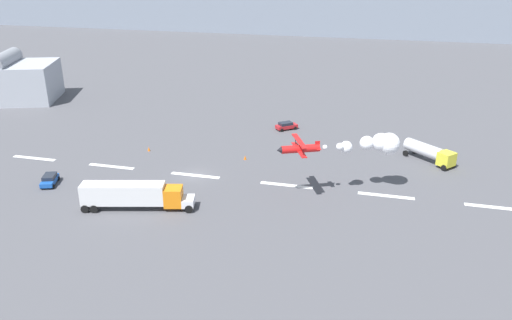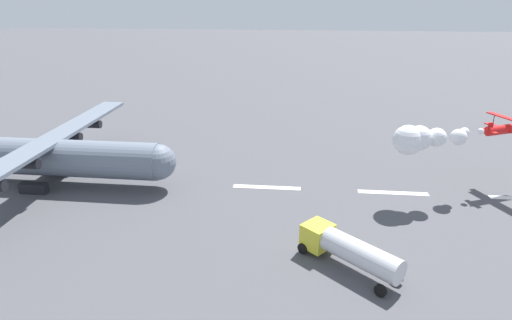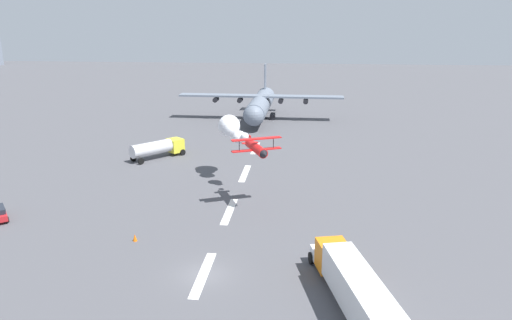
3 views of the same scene
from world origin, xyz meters
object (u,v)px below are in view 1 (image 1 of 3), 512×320
Objects in this scene: traffic_cone_near at (149,149)px; traffic_cone_far at (245,158)px; airport_staff_sedan at (286,126)px; stunt_biplane_red at (374,144)px; followme_car_yellow at (50,179)px; fuel_tanker_truck at (430,152)px; semi_truck_orange at (134,194)px.

traffic_cone_near is 1.00× the size of traffic_cone_far.
airport_staff_sedan is 5.92× the size of traffic_cone_near.
stunt_biplane_red is 48.59m from followme_car_yellow.
stunt_biplane_red is at bearing -54.29° from airport_staff_sedan.
stunt_biplane_red reaches higher than fuel_tanker_truck.
semi_truck_orange is 20.48× the size of traffic_cone_far.
followme_car_yellow is at bearing -157.08° from fuel_tanker_truck.
stunt_biplane_red reaches higher than semi_truck_orange.
traffic_cone_far is (17.62, 0.26, 0.00)m from traffic_cone_near.
semi_truck_orange is 3.46× the size of airport_staff_sedan.
airport_staff_sedan is (-17.47, 24.30, -6.46)m from stunt_biplane_red.
airport_staff_sedan is at bearing 49.19° from followme_car_yellow.
traffic_cone_near is at bearing -179.15° from traffic_cone_far.
followme_car_yellow reaches higher than traffic_cone_far.
stunt_biplane_red reaches higher than traffic_cone_far.
stunt_biplane_red is 22.43× the size of traffic_cone_far.
traffic_cone_near is (-7.75, 20.69, -1.76)m from semi_truck_orange.
traffic_cone_far is at bearing 33.10° from followme_car_yellow.
stunt_biplane_red is 1.99× the size of fuel_tanker_truck.
fuel_tanker_truck is at bearing 22.92° from followme_car_yellow.
semi_truck_orange reaches higher than traffic_cone_near.
fuel_tanker_truck is at bearing 56.71° from stunt_biplane_red.
stunt_biplane_red is at bearing -123.29° from fuel_tanker_truck.
stunt_biplane_red is at bearing 12.00° from followme_car_yellow.
traffic_cone_near is (-21.27, -17.64, -0.44)m from airport_staff_sedan.
fuel_tanker_truck is 48.27m from traffic_cone_near.
followme_car_yellow is 18.67m from traffic_cone_near.
stunt_biplane_red is 30.62m from airport_staff_sedan.
traffic_cone_far is at bearing -167.32° from fuel_tanker_truck.
stunt_biplane_red reaches higher than airport_staff_sedan.
stunt_biplane_red is 34.41m from semi_truck_orange.
stunt_biplane_red is at bearing -18.16° from traffic_cone_far.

